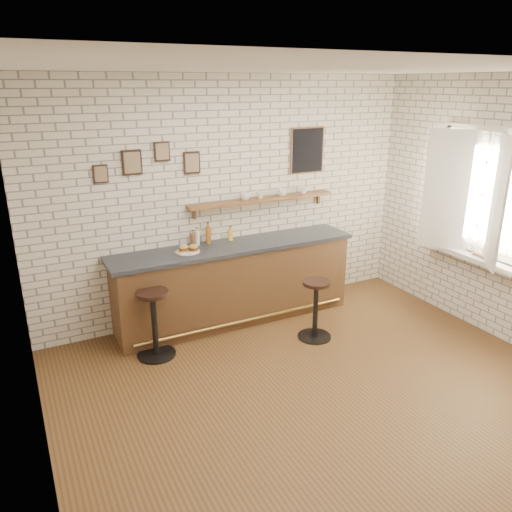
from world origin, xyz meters
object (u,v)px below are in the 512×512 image
object	(u,v)px
bar_stool_left	(154,322)
bar_stool_right	(316,308)
shelf_cup_c	(282,192)
bar_counter	(235,283)
bitters_bottle_brown	(193,239)
shelf_cup_d	(303,190)
sandwich_plate	(188,252)
shelf_cup_a	(245,196)
bitters_bottle_white	(197,238)
shelf_cup_b	(260,195)
ciabatta_sandwich	(188,248)
book_upper	(478,255)
book_lower	(478,256)
bitters_bottle_amber	(208,235)
condiment_bottle_yellow	(230,234)

from	to	relation	value
bar_stool_left	bar_stool_right	bearing A→B (deg)	-14.11
shelf_cup_c	bar_counter	bearing A→B (deg)	99.82
bitters_bottle_brown	shelf_cup_d	distance (m)	1.63
sandwich_plate	bar_stool_right	world-z (taller)	sandwich_plate
bar_counter	shelf_cup_a	world-z (taller)	shelf_cup_a
shelf_cup_a	shelf_cup_d	bearing A→B (deg)	-12.14
bitters_bottle_white	shelf_cup_d	distance (m)	1.58
shelf_cup_b	ciabatta_sandwich	bearing A→B (deg)	127.03
bar_counter	book_upper	distance (m)	2.94
book_lower	bitters_bottle_amber	bearing A→B (deg)	160.18
ciabatta_sandwich	condiment_bottle_yellow	size ratio (longest dim) A/B	1.39
condiment_bottle_yellow	bar_stool_right	bearing A→B (deg)	-60.41
bitters_bottle_white	ciabatta_sandwich	bearing A→B (deg)	-132.84
shelf_cup_c	book_upper	bearing A→B (deg)	-140.15
bitters_bottle_amber	book_lower	distance (m)	3.24
bar_stool_left	shelf_cup_b	world-z (taller)	shelf_cup_b
bar_counter	bitters_bottle_brown	bearing A→B (deg)	157.41
bar_stool_right	shelf_cup_d	bearing A→B (deg)	66.63
bitters_bottle_white	bar_stool_left	bearing A→B (deg)	-141.13
bitters_bottle_white	condiment_bottle_yellow	distance (m)	0.44
bar_counter	book_upper	size ratio (longest dim) A/B	15.65
bar_counter	shelf_cup_d	bearing A→B (deg)	10.32
shelf_cup_a	shelf_cup_b	bearing A→B (deg)	-12.14
ciabatta_sandwich	bitters_bottle_white	xyz separation A→B (m)	(0.19, 0.20, 0.04)
bitters_bottle_brown	bar_stool_right	world-z (taller)	bitters_bottle_brown
sandwich_plate	bitters_bottle_white	xyz separation A→B (m)	(0.20, 0.20, 0.09)
shelf_cup_c	book_lower	size ratio (longest dim) A/B	0.50
sandwich_plate	condiment_bottle_yellow	world-z (taller)	condiment_bottle_yellow
sandwich_plate	shelf_cup_a	bearing A→B (deg)	13.83
bitters_bottle_brown	shelf_cup_c	world-z (taller)	shelf_cup_c
condiment_bottle_yellow	book_upper	world-z (taller)	condiment_bottle_yellow
sandwich_plate	ciabatta_sandwich	bearing A→B (deg)	0.00
bar_stool_left	bar_stool_right	distance (m)	1.86
book_lower	shelf_cup_b	bearing A→B (deg)	151.69
bitters_bottle_white	shelf_cup_c	distance (m)	1.27
bitters_bottle_brown	shelf_cup_b	bearing A→B (deg)	0.51
bar_stool_right	book_upper	distance (m)	2.03
bitters_bottle_white	shelf_cup_d	xyz separation A→B (m)	(1.51, 0.01, 0.45)
bar_stool_left	bitters_bottle_brown	bearing A→B (deg)	40.94
bitters_bottle_white	shelf_cup_c	bearing A→B (deg)	0.40
bitters_bottle_amber	book_upper	xyz separation A→B (m)	(2.74, -1.72, -0.16)
book_lower	bitters_bottle_white	bearing A→B (deg)	161.51
shelf_cup_c	shelf_cup_d	world-z (taller)	same
ciabatta_sandwich	bitters_bottle_amber	xyz separation A→B (m)	(0.33, 0.20, 0.06)
sandwich_plate	bitters_bottle_amber	size ratio (longest dim) A/B	1.03
bar_counter	book_lower	bearing A→B (deg)	-31.64
bitters_bottle_white	shelf_cup_b	world-z (taller)	shelf_cup_b
shelf_cup_d	book_lower	bearing A→B (deg)	-53.27
shelf_cup_b	bar_stool_right	bearing A→B (deg)	-144.78
ciabatta_sandwich	bitters_bottle_brown	distance (m)	0.24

